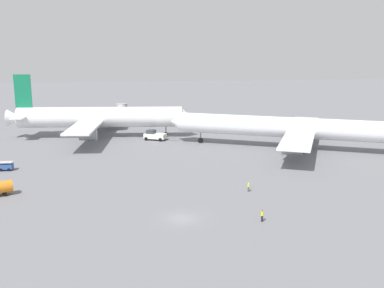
% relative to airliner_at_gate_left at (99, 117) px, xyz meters
% --- Properties ---
extents(ground_plane, '(600.00, 600.00, 0.00)m').
position_rel_airliner_at_gate_left_xyz_m(ground_plane, '(14.51, -62.04, -5.52)').
color(ground_plane, slate).
extents(airliner_at_gate_left, '(49.73, 44.74, 17.13)m').
position_rel_airliner_at_gate_left_xyz_m(airliner_at_gate_left, '(0.00, 0.00, 0.00)').
color(airliner_at_gate_left, white).
rests_on(airliner_at_gate_left, ground).
extents(airliner_being_pushed, '(56.39, 42.54, 16.14)m').
position_rel_airliner_at_gate_left_xyz_m(airliner_being_pushed, '(46.46, -21.80, -0.42)').
color(airliner_being_pushed, white).
rests_on(airliner_being_pushed, ground).
extents(pushback_tug, '(8.62, 5.37, 2.94)m').
position_rel_airliner_at_gate_left_xyz_m(pushback_tug, '(14.66, -5.83, -4.27)').
color(pushback_tug, white).
rests_on(pushback_tug, ground).
extents(gse_baggage_cart_near_cluster, '(2.83, 1.76, 1.71)m').
position_rel_airliner_at_gate_left_xyz_m(gse_baggage_cart_near_cluster, '(-16.43, -31.80, -4.66)').
color(gse_baggage_cart_near_cluster, '#2D5199').
rests_on(gse_baggage_cart_near_cluster, ground).
extents(ground_crew_marshaller_foreground, '(0.36, 0.36, 1.55)m').
position_rel_airliner_at_gate_left_xyz_m(ground_crew_marshaller_foreground, '(27.07, -51.95, -4.72)').
color(ground_crew_marshaller_foreground, '#4C4C51').
rests_on(ground_crew_marshaller_foreground, ground).
extents(ground_crew_wing_walker_right, '(0.50, 0.36, 1.71)m').
position_rel_airliner_at_gate_left_xyz_m(ground_crew_wing_walker_right, '(25.23, -64.94, -4.63)').
color(ground_crew_wing_walker_right, black).
rests_on(ground_crew_wing_walker_right, ground).
extents(jet_bridge, '(5.43, 23.23, 5.76)m').
position_rel_airliner_at_gate_left_xyz_m(jet_bridge, '(5.17, 21.60, -1.54)').
color(jet_bridge, '#B7B7BC').
rests_on(jet_bridge, ground).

